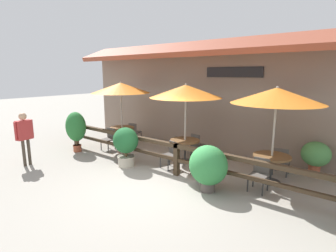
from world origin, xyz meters
TOP-DOWN VIEW (x-y plane):
  - ground_plane at (0.00, 0.00)m, footprint 60.00×60.00m
  - building_facade at (0.00, 4.10)m, footprint 14.28×1.49m
  - patio_railing at (0.00, 1.05)m, footprint 10.40×0.14m
  - patio_umbrella_near at (-3.73, 2.31)m, footprint 2.36×2.36m
  - dining_table_near at (-3.73, 2.31)m, footprint 1.00×1.00m
  - chair_near_streetside at (-3.69, 1.57)m, footprint 0.46×0.46m
  - chair_near_wallside at (-3.76, 3.04)m, footprint 0.49×0.49m
  - patio_umbrella_middle at (-0.49, 2.19)m, footprint 2.36×2.36m
  - dining_table_middle at (-0.49, 2.19)m, footprint 1.00×1.00m
  - chair_middle_streetside at (-0.53, 1.44)m, footprint 0.50×0.50m
  - chair_middle_wallside at (-0.46, 2.95)m, footprint 0.49×0.49m
  - patio_umbrella_far at (2.34, 2.24)m, footprint 2.36×2.36m
  - dining_table_far at (2.34, 2.24)m, footprint 1.00×1.00m
  - chair_far_streetside at (2.27, 1.52)m, footprint 0.42×0.42m
  - chair_far_wallside at (2.41, 2.96)m, footprint 0.46×0.46m
  - potted_plant_entrance_palm at (-1.73, 0.66)m, footprint 0.85×0.76m
  - potted_plant_tall_tropical at (-4.43, 0.62)m, footprint 0.80×0.72m
  - potted_plant_broad_leaf at (1.25, 0.69)m, footprint 0.99×0.89m
  - potted_plant_small_flowering at (3.19, 3.55)m, footprint 0.80×0.72m
  - pedestrian at (-4.34, -1.28)m, footprint 0.27×0.61m

SIDE VIEW (x-z plane):
  - ground_plane at x=0.00m, z-range 0.00..0.00m
  - chair_near_streetside at x=-3.69m, z-range 0.05..0.88m
  - chair_near_wallside at x=-3.76m, z-range 0.05..0.88m
  - chair_middle_streetside at x=-0.53m, z-range 0.05..0.88m
  - chair_middle_wallside at x=-0.46m, z-range 0.05..0.88m
  - chair_far_streetside at x=2.27m, z-range 0.05..0.88m
  - chair_far_wallside at x=2.41m, z-range 0.05..0.88m
  - potted_plant_small_flowering at x=3.19m, z-range 0.10..1.12m
  - dining_table_near at x=-3.73m, z-range 0.23..1.00m
  - dining_table_middle at x=-0.49m, z-range 0.23..1.00m
  - dining_table_far at x=2.34m, z-range 0.23..1.00m
  - potted_plant_broad_leaf at x=1.25m, z-range 0.07..1.26m
  - patio_railing at x=0.00m, z-range 0.22..1.17m
  - potted_plant_entrance_palm at x=-1.73m, z-range 0.11..1.39m
  - potted_plant_tall_tropical at x=-4.43m, z-range 0.17..1.71m
  - pedestrian at x=-4.34m, z-range 0.25..1.99m
  - building_facade at x=0.00m, z-range 0.05..4.28m
  - patio_umbrella_near at x=-3.73m, z-range 1.07..3.70m
  - patio_umbrella_middle at x=-0.49m, z-range 1.07..3.70m
  - patio_umbrella_far at x=2.34m, z-range 1.07..3.70m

